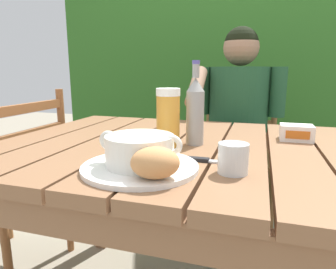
# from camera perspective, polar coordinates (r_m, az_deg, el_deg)

# --- Properties ---
(dining_table) EXTENTS (1.33, 0.94, 0.75)m
(dining_table) POSITION_cam_1_polar(r_m,az_deg,el_deg) (1.02, 5.44, -6.74)
(dining_table) COLOR brown
(dining_table) RESTS_ON ground_plane
(hedge_backdrop) EXTENTS (3.06, 0.95, 2.91)m
(hedge_backdrop) POSITION_cam_1_polar(r_m,az_deg,el_deg) (2.81, 17.12, 17.12)
(hedge_backdrop) COLOR #2B5F21
(hedge_backdrop) RESTS_ON ground_plane
(chair_near_diner) EXTENTS (0.45, 0.41, 1.01)m
(chair_near_diner) POSITION_cam_1_polar(r_m,az_deg,el_deg) (1.92, 13.14, -3.10)
(chair_near_diner) COLOR brown
(chair_near_diner) RESTS_ON ground_plane
(person_eating) EXTENTS (0.48, 0.47, 1.21)m
(person_eating) POSITION_cam_1_polar(r_m,az_deg,el_deg) (1.68, 12.90, 2.51)
(person_eating) COLOR #1F4C2E
(person_eating) RESTS_ON ground_plane
(chair_far_side) EXTENTS (0.46, 0.45, 0.89)m
(chair_far_side) POSITION_cam_1_polar(r_m,az_deg,el_deg) (1.64, -27.72, -8.32)
(chair_far_side) COLOR brown
(chair_far_side) RESTS_ON ground_plane
(serving_plate) EXTENTS (0.29, 0.29, 0.01)m
(serving_plate) POSITION_cam_1_polar(r_m,az_deg,el_deg) (0.74, -5.31, -6.19)
(serving_plate) COLOR white
(serving_plate) RESTS_ON dining_table
(soup_bowl) EXTENTS (0.22, 0.17, 0.08)m
(soup_bowl) POSITION_cam_1_polar(r_m,az_deg,el_deg) (0.73, -5.38, -2.84)
(soup_bowl) COLOR white
(soup_bowl) RESTS_ON serving_plate
(bread_roll) EXTENTS (0.12, 0.11, 0.07)m
(bread_roll) POSITION_cam_1_polar(r_m,az_deg,el_deg) (0.64, -2.46, -5.40)
(bread_roll) COLOR tan
(bread_roll) RESTS_ON serving_plate
(beer_glass) EXTENTS (0.08, 0.08, 0.18)m
(beer_glass) POSITION_cam_1_polar(r_m,az_deg,el_deg) (0.95, 0.02, 3.26)
(beer_glass) COLOR gold
(beer_glass) RESTS_ON dining_table
(beer_bottle) EXTENTS (0.06, 0.06, 0.27)m
(beer_bottle) POSITION_cam_1_polar(r_m,az_deg,el_deg) (0.98, 5.23, 4.64)
(beer_bottle) COLOR gray
(beer_bottle) RESTS_ON dining_table
(water_glass_small) EXTENTS (0.07, 0.07, 0.07)m
(water_glass_small) POSITION_cam_1_polar(r_m,az_deg,el_deg) (0.72, 12.29, -4.44)
(water_glass_small) COLOR silver
(water_glass_small) RESTS_ON dining_table
(butter_tub) EXTENTS (0.11, 0.08, 0.05)m
(butter_tub) POSITION_cam_1_polar(r_m,az_deg,el_deg) (1.13, 23.23, 0.33)
(butter_tub) COLOR white
(butter_tub) RESTS_ON dining_table
(table_knife) EXTENTS (0.15, 0.02, 0.01)m
(table_knife) POSITION_cam_1_polar(r_m,az_deg,el_deg) (0.80, 7.63, -4.94)
(table_knife) COLOR silver
(table_knife) RESTS_ON dining_table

